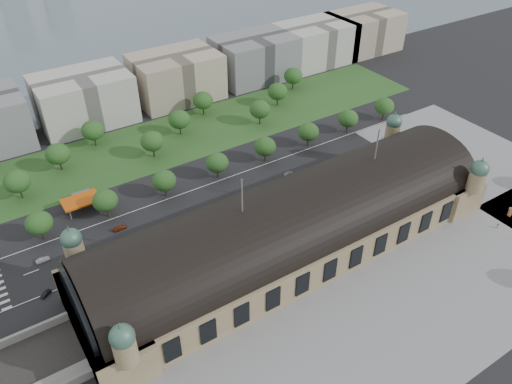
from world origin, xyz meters
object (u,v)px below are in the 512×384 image
advertising_column (510,212)px  traffic_car_6 (388,137)px  traffic_car_3 (120,228)px  traffic_car_5 (289,174)px  parked_car_4 (143,263)px  petrol_station (82,199)px  bus_east (288,191)px  parked_car_1 (146,262)px  bus_west (234,212)px  pedestrian_0 (498,226)px  traffic_car_2 (89,265)px  bus_mid (288,182)px  traffic_car_1 (43,260)px  parked_car_3 (144,262)px  parked_car_0 (46,294)px  parked_car_5 (130,267)px  parked_car_6 (187,237)px  parked_car_2 (152,260)px  traffic_car_4 (264,191)px

advertising_column → traffic_car_6: bearing=87.3°
traffic_car_3 → traffic_car_6: bearing=-98.0°
traffic_car_5 → parked_car_4: size_ratio=1.14×
petrol_station → bus_east: 81.31m
parked_car_4 → traffic_car_6: bearing=57.1°
advertising_column → parked_car_1: bearing=158.1°
traffic_car_3 → bus_west: bearing=-117.6°
traffic_car_6 → traffic_car_3: bearing=-96.1°
pedestrian_0 → petrol_station: bearing=119.9°
advertising_column → traffic_car_2: bearing=157.3°
traffic_car_6 → bus_mid: bus_mid is taller
traffic_car_1 → parked_car_3: 35.01m
parked_car_0 → parked_car_5: parked_car_5 is taller
bus_east → parked_car_6: bearing=90.9°
traffic_car_1 → pedestrian_0: size_ratio=2.33×
bus_west → bus_mid: bearing=-74.7°
parked_car_2 → pedestrian_0: size_ratio=2.54×
pedestrian_0 → traffic_car_1: bearing=131.3°
parked_car_1 → parked_car_5: (-5.38, 0.82, 0.08)m
traffic_car_1 → parked_car_6: bearing=-111.0°
traffic_car_4 → bus_east: bearing=51.8°
parked_car_5 → bus_west: 44.10m
parked_car_3 → traffic_car_1: bearing=-157.5°
petrol_station → parked_car_3: bearing=-80.5°
traffic_car_4 → traffic_car_2: bearing=-85.3°
traffic_car_3 → parked_car_5: 21.72m
petrol_station → parked_car_6: size_ratio=2.60×
petrol_station → traffic_car_3: size_ratio=2.76×
bus_mid → pedestrian_0: size_ratio=6.84×
traffic_car_6 → parked_car_2: bearing=-86.4°
traffic_car_5 → petrol_station: bearing=69.7°
traffic_car_5 → bus_mid: bus_mid is taller
traffic_car_6 → parked_car_4: (-131.21, -16.18, -0.11)m
advertising_column → parked_car_3: bearing=158.0°
traffic_car_6 → parked_car_6: bearing=-87.4°
petrol_station → parked_car_5: bearing=-86.8°
traffic_car_5 → bus_west: (-33.97, -11.03, 0.95)m
bus_west → bus_mid: (29.05, 5.00, 0.15)m
traffic_car_1 → traffic_car_5: bearing=-93.7°
traffic_car_6 → bus_mid: 63.02m
traffic_car_5 → parked_car_2: size_ratio=0.93×
parked_car_5 → bus_mid: 73.55m
traffic_car_2 → traffic_car_4: bearing=97.1°
traffic_car_5 → bus_west: bearing=106.5°
traffic_car_4 → advertising_column: size_ratio=1.13×
petrol_station → parked_car_6: bearing=-57.7°
traffic_car_3 → parked_car_5: size_ratio=0.94×
petrol_station → traffic_car_5: 84.72m
traffic_car_4 → parked_car_4: (-57.39, -12.33, 0.02)m
bus_west → pedestrian_0: size_ratio=6.27×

